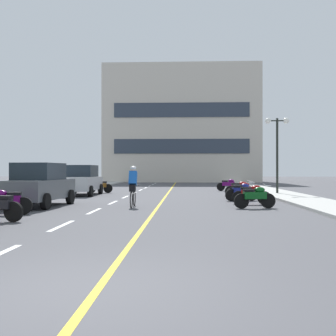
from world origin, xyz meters
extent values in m
plane|color=#47474C|center=(0.00, 21.00, 0.00)|extent=(140.00, 140.00, 0.00)
cube|color=#A8A8A3|center=(-7.20, 24.00, 0.06)|extent=(2.40, 72.00, 0.12)
cube|color=#A8A8A3|center=(7.20, 24.00, 0.06)|extent=(2.40, 72.00, 0.12)
cube|color=silver|center=(-2.00, 6.00, 0.00)|extent=(0.14, 2.20, 0.01)
cube|color=silver|center=(-2.00, 10.00, 0.00)|extent=(0.14, 2.20, 0.01)
cube|color=silver|center=(-2.00, 14.00, 0.00)|extent=(0.14, 2.20, 0.01)
cube|color=silver|center=(-2.00, 18.00, 0.00)|extent=(0.14, 2.20, 0.01)
cube|color=silver|center=(-2.00, 22.00, 0.00)|extent=(0.14, 2.20, 0.01)
cube|color=silver|center=(-2.00, 26.00, 0.00)|extent=(0.14, 2.20, 0.01)
cube|color=silver|center=(-2.00, 30.00, 0.00)|extent=(0.14, 2.20, 0.01)
cube|color=silver|center=(-2.00, 34.00, 0.00)|extent=(0.14, 2.20, 0.01)
cube|color=silver|center=(-2.00, 38.00, 0.00)|extent=(0.14, 2.20, 0.01)
cube|color=silver|center=(-2.00, 42.00, 0.00)|extent=(0.14, 2.20, 0.01)
cube|color=silver|center=(-2.00, 46.00, 0.00)|extent=(0.14, 2.20, 0.01)
cube|color=gold|center=(0.25, 24.00, 0.00)|extent=(0.12, 66.00, 0.01)
cube|color=beige|center=(0.94, 49.69, 7.38)|extent=(19.66, 9.38, 14.77)
cube|color=#2D3847|center=(0.94, 44.95, 4.43)|extent=(16.51, 0.10, 1.77)
cube|color=#2D3847|center=(0.94, 44.95, 8.86)|extent=(16.51, 0.10, 1.77)
cylinder|color=black|center=(7.01, 20.25, 2.41)|extent=(0.14, 0.14, 4.57)
cylinder|color=black|center=(7.01, 20.25, 4.54)|extent=(1.10, 0.08, 0.08)
sphere|color=white|center=(6.46, 20.25, 4.54)|extent=(0.36, 0.36, 0.36)
sphere|color=white|center=(7.56, 20.25, 4.54)|extent=(0.36, 0.36, 0.36)
cylinder|color=black|center=(-5.49, 13.30, 0.32)|extent=(0.26, 0.65, 0.64)
cylinder|color=black|center=(-3.80, 13.20, 0.32)|extent=(0.26, 0.65, 0.64)
cylinder|color=black|center=(-5.66, 10.50, 0.32)|extent=(0.26, 0.65, 0.64)
cylinder|color=black|center=(-3.96, 10.40, 0.32)|extent=(0.26, 0.65, 0.64)
cube|color=#4C5156|center=(-4.73, 11.85, 0.72)|extent=(1.94, 4.29, 0.80)
cube|color=#1E2833|center=(-4.73, 11.85, 1.47)|extent=(1.69, 2.29, 0.70)
cylinder|color=black|center=(-5.72, 20.90, 0.32)|extent=(0.22, 0.64, 0.64)
cylinder|color=black|center=(-4.02, 20.90, 0.32)|extent=(0.22, 0.64, 0.64)
cylinder|color=black|center=(-5.72, 18.10, 0.32)|extent=(0.22, 0.64, 0.64)
cylinder|color=black|center=(-4.02, 18.10, 0.32)|extent=(0.22, 0.64, 0.64)
cube|color=#B7B7BC|center=(-4.87, 19.50, 0.72)|extent=(1.70, 4.20, 0.80)
cube|color=#1E2833|center=(-4.87, 19.50, 1.47)|extent=(1.56, 2.20, 0.70)
cylinder|color=black|center=(-3.65, 6.72, 0.30)|extent=(0.61, 0.22, 0.60)
cube|color=black|center=(-3.94, 6.78, 0.72)|extent=(0.48, 0.32, 0.10)
cylinder|color=black|center=(-4.14, 8.69, 0.30)|extent=(0.61, 0.22, 0.60)
cube|color=#590C59|center=(-4.68, 8.59, 0.52)|extent=(0.94, 0.45, 0.28)
ellipsoid|color=#590C59|center=(-4.88, 8.55, 0.74)|extent=(0.48, 0.32, 0.22)
cube|color=black|center=(-4.44, 8.63, 0.72)|extent=(0.48, 0.32, 0.10)
cylinder|color=black|center=(4.67, 11.40, 0.30)|extent=(0.61, 0.21, 0.60)
cylinder|color=black|center=(3.59, 11.18, 0.30)|extent=(0.61, 0.21, 0.60)
cube|color=#0C4C19|center=(4.13, 11.29, 0.52)|extent=(0.94, 0.45, 0.28)
ellipsoid|color=#0C4C19|center=(4.33, 11.33, 0.74)|extent=(0.48, 0.32, 0.22)
cube|color=black|center=(3.88, 11.24, 0.72)|extent=(0.48, 0.32, 0.10)
cylinder|color=silver|center=(4.67, 11.40, 0.90)|extent=(0.14, 0.59, 0.03)
cylinder|color=black|center=(4.85, 13.09, 0.30)|extent=(0.61, 0.15, 0.60)
cylinder|color=black|center=(3.75, 13.18, 0.30)|extent=(0.61, 0.15, 0.60)
cube|color=maroon|center=(4.30, 13.14, 0.52)|extent=(0.92, 0.35, 0.28)
ellipsoid|color=maroon|center=(4.50, 13.12, 0.74)|extent=(0.46, 0.27, 0.22)
cube|color=black|center=(4.05, 13.16, 0.72)|extent=(0.46, 0.27, 0.10)
cylinder|color=silver|center=(4.85, 13.09, 0.90)|extent=(0.08, 0.60, 0.03)
cylinder|color=black|center=(4.67, 15.42, 0.30)|extent=(0.60, 0.29, 0.60)
cylinder|color=black|center=(3.63, 15.07, 0.30)|extent=(0.60, 0.29, 0.60)
cube|color=navy|center=(4.15, 15.24, 0.52)|extent=(0.94, 0.55, 0.28)
ellipsoid|color=navy|center=(4.34, 15.31, 0.74)|extent=(0.49, 0.37, 0.22)
cube|color=black|center=(3.91, 15.16, 0.72)|extent=(0.49, 0.37, 0.10)
cylinder|color=silver|center=(4.67, 15.42, 0.90)|extent=(0.22, 0.58, 0.03)
cylinder|color=black|center=(4.92, 16.93, 0.30)|extent=(0.61, 0.23, 0.60)
cylinder|color=black|center=(3.84, 16.69, 0.30)|extent=(0.61, 0.23, 0.60)
cube|color=maroon|center=(4.38, 16.81, 0.52)|extent=(0.94, 0.47, 0.28)
ellipsoid|color=maroon|center=(4.57, 16.85, 0.74)|extent=(0.48, 0.33, 0.22)
cube|color=black|center=(4.14, 16.75, 0.72)|extent=(0.48, 0.33, 0.10)
cylinder|color=silver|center=(4.92, 16.93, 0.90)|extent=(0.16, 0.59, 0.03)
cylinder|color=black|center=(5.07, 18.91, 0.30)|extent=(0.61, 0.17, 0.60)
cylinder|color=black|center=(3.98, 18.78, 0.30)|extent=(0.61, 0.17, 0.60)
cube|color=maroon|center=(4.52, 18.85, 0.52)|extent=(0.93, 0.39, 0.28)
ellipsoid|color=maroon|center=(4.72, 18.87, 0.74)|extent=(0.47, 0.29, 0.22)
cube|color=black|center=(4.27, 18.82, 0.72)|extent=(0.47, 0.29, 0.10)
cylinder|color=silver|center=(5.07, 18.91, 0.90)|extent=(0.10, 0.60, 0.03)
cylinder|color=black|center=(-4.84, 21.92, 0.30)|extent=(0.61, 0.16, 0.60)
cylinder|color=black|center=(-3.75, 22.03, 0.30)|extent=(0.61, 0.16, 0.60)
cube|color=brown|center=(-4.29, 21.97, 0.52)|extent=(0.92, 0.37, 0.28)
ellipsoid|color=brown|center=(-4.49, 21.95, 0.74)|extent=(0.46, 0.28, 0.22)
cube|color=black|center=(-4.04, 22.00, 0.72)|extent=(0.46, 0.28, 0.10)
cylinder|color=silver|center=(-4.84, 21.92, 0.90)|extent=(0.09, 0.60, 0.03)
cylinder|color=black|center=(5.07, 24.85, 0.30)|extent=(0.61, 0.15, 0.60)
cylinder|color=black|center=(3.98, 24.95, 0.30)|extent=(0.61, 0.15, 0.60)
cube|color=#590C59|center=(4.53, 24.90, 0.52)|extent=(0.92, 0.36, 0.28)
ellipsoid|color=#590C59|center=(4.73, 24.88, 0.74)|extent=(0.46, 0.28, 0.22)
cube|color=black|center=(4.28, 24.92, 0.72)|extent=(0.46, 0.28, 0.10)
cylinder|color=silver|center=(5.07, 24.85, 0.90)|extent=(0.08, 0.60, 0.03)
torus|color=black|center=(-0.78, 12.22, 0.34)|extent=(0.05, 0.72, 0.72)
torus|color=black|center=(-0.77, 11.17, 0.34)|extent=(0.05, 0.72, 0.72)
cylinder|color=black|center=(-0.77, 11.67, 0.64)|extent=(0.05, 0.95, 0.04)
cube|color=black|center=(-0.77, 11.52, 0.86)|extent=(0.10, 0.20, 0.06)
cylinder|color=black|center=(-0.78, 12.12, 0.89)|extent=(0.42, 0.03, 0.03)
cube|color=black|center=(-0.77, 11.57, 0.79)|extent=(0.24, 0.36, 0.28)
cube|color=blue|center=(-0.77, 11.72, 1.19)|extent=(0.32, 0.46, 0.61)
sphere|color=beige|center=(-0.77, 11.85, 1.54)|extent=(0.20, 0.20, 0.20)
ellipsoid|color=white|center=(-0.77, 11.85, 1.61)|extent=(0.24, 0.26, 0.16)
camera|label=1|loc=(1.36, -5.11, 1.52)|focal=43.99mm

